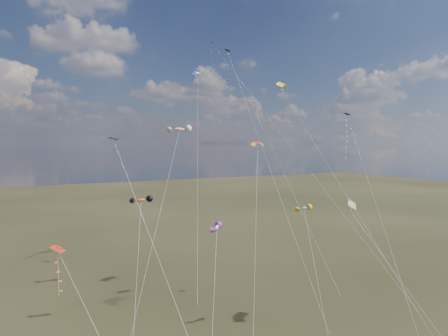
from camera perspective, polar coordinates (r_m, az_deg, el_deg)
name	(u,v)px	position (r m, az deg, el deg)	size (l,w,h in m)	color
diamond_black_high	(232,81)	(69.94, 1.12, 12.39)	(1.83, 28.79, 38.99)	black
diamond_navy_tall	(229,75)	(72.17, 0.68, 13.20)	(15.43, 33.23, 40.99)	navy
diamond_black_mid	(138,205)	(38.22, -12.13, -5.17)	(5.72, 15.49, 23.23)	black
diamond_red_low	(62,278)	(36.51, -22.10, -14.36)	(6.40, 9.32, 14.17)	#9E2315
diamond_navy_right	(349,144)	(58.83, 17.46, 3.23)	(5.29, 17.43, 26.93)	#0B0F48
diamond_orange_center	(275,155)	(66.74, 7.35, 1.92)	(5.73, 18.12, 30.21)	#E44819
parafoil_yellow	(283,84)	(62.98, 8.41, 11.73)	(5.41, 25.88, 32.45)	yellow
parafoil_blue_white	(198,74)	(78.91, -3.77, 13.21)	(10.96, 22.53, 36.72)	blue
parafoil_striped	(352,201)	(51.90, 17.76, -4.56)	(5.03, 13.89, 16.25)	#EEE603
parafoil_tricolor	(258,144)	(57.11, 4.84, 3.40)	(10.07, 14.17, 23.17)	yellow
novelty_orange_black	(141,201)	(50.78, -11.76, -4.58)	(4.84, 9.31, 16.08)	#C44A15
novelty_white_purple	(217,228)	(41.32, -1.03, -8.56)	(6.64, 10.91, 14.43)	white
novelty_redwhite_stripe	(179,130)	(61.86, -6.41, 5.47)	(13.33, 14.88, 25.42)	red
novelty_blue_yellow	(305,209)	(49.38, 11.43, -5.76)	(4.58, 9.91, 15.19)	blue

